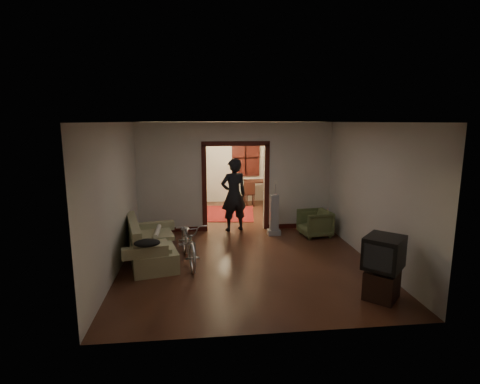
{
  "coord_description": "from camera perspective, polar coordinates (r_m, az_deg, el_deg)",
  "views": [
    {
      "loc": [
        -0.94,
        -8.78,
        2.82
      ],
      "look_at": [
        0.0,
        -0.3,
        1.2
      ],
      "focal_mm": 28.0,
      "sensor_mm": 36.0,
      "label": 1
    }
  ],
  "objects": [
    {
      "name": "chandelier",
      "position": [
        11.33,
        -1.58,
        8.37
      ],
      "size": [
        0.24,
        0.24,
        0.24
      ],
      "primitive_type": "sphere",
      "color": "#FFE0A5",
      "rests_on": "ceiling"
    },
    {
      "name": "person",
      "position": [
        9.65,
        -0.96,
        -0.44
      ],
      "size": [
        0.79,
        0.63,
        1.89
      ],
      "primitive_type": "imported",
      "rotation": [
        0.0,
        0.0,
        3.42
      ],
      "color": "black",
      "rests_on": "floor"
    },
    {
      "name": "far_window",
      "position": [
        13.15,
        0.87,
        5.21
      ],
      "size": [
        0.98,
        0.06,
        1.28
      ],
      "primitive_type": "cube",
      "color": "black",
      "rests_on": "wall_back"
    },
    {
      "name": "floor",
      "position": [
        9.27,
        -0.21,
        -6.96
      ],
      "size": [
        5.0,
        8.5,
        0.01
      ],
      "primitive_type": "cube",
      "color": "#331910",
      "rests_on": "ground"
    },
    {
      "name": "locker",
      "position": [
        12.88,
        -8.62,
        2.41
      ],
      "size": [
        1.07,
        0.75,
        1.96
      ],
      "primitive_type": "cube",
      "rotation": [
        0.0,
        0.0,
        0.22
      ],
      "color": "#2C3721",
      "rests_on": "floor"
    },
    {
      "name": "wall_right",
      "position": [
        9.53,
        14.91,
        1.82
      ],
      "size": [
        0.02,
        8.5,
        2.8
      ],
      "primitive_type": "cube",
      "color": "beige",
      "rests_on": "floor"
    },
    {
      "name": "bicycle",
      "position": [
        7.65,
        -7.82,
        -7.43
      ],
      "size": [
        0.86,
        1.77,
        0.89
      ],
      "primitive_type": "imported",
      "rotation": [
        0.0,
        0.0,
        0.17
      ],
      "color": "silver",
      "rests_on": "floor"
    },
    {
      "name": "oriental_rug",
      "position": [
        11.61,
        -1.82,
        -3.27
      ],
      "size": [
        1.8,
        2.22,
        0.02
      ],
      "primitive_type": "cube",
      "rotation": [
        0.0,
        0.0,
        -0.13
      ],
      "color": "maroon",
      "rests_on": "floor"
    },
    {
      "name": "light_switch",
      "position": [
        9.79,
        5.49,
        1.47
      ],
      "size": [
        0.08,
        0.01,
        0.12
      ],
      "primitive_type": "cube",
      "color": "silver",
      "rests_on": "partition_wall"
    },
    {
      "name": "tv_stand",
      "position": [
        6.6,
        20.77,
        -13.07
      ],
      "size": [
        0.69,
        0.69,
        0.46
      ],
      "primitive_type": "cube",
      "rotation": [
        0.0,
        0.0,
        0.81
      ],
      "color": "black",
      "rests_on": "floor"
    },
    {
      "name": "globe",
      "position": [
        12.78,
        -8.74,
        6.68
      ],
      "size": [
        0.29,
        0.29,
        0.29
      ],
      "primitive_type": "sphere",
      "color": "#1E5972",
      "rests_on": "locker"
    },
    {
      "name": "jacket",
      "position": [
        6.94,
        -13.99,
        -7.54
      ],
      "size": [
        0.47,
        0.35,
        0.14
      ],
      "primitive_type": "ellipsoid",
      "color": "black",
      "rests_on": "sofa"
    },
    {
      "name": "door_casing",
      "position": [
        9.73,
        -0.68,
        0.57
      ],
      "size": [
        1.74,
        0.2,
        2.32
      ],
      "primitive_type": "cube",
      "color": "#330F0B",
      "rests_on": "floor"
    },
    {
      "name": "wall_back",
      "position": [
        13.14,
        -2.2,
        4.54
      ],
      "size": [
        5.0,
        0.02,
        2.8
      ],
      "primitive_type": "cube",
      "color": "beige",
      "rests_on": "floor"
    },
    {
      "name": "crt_tv",
      "position": [
        6.41,
        21.1,
        -8.59
      ],
      "size": [
        0.8,
        0.81,
        0.52
      ],
      "primitive_type": "cube",
      "rotation": [
        0.0,
        0.0,
        0.81
      ],
      "color": "black",
      "rests_on": "tv_stand"
    },
    {
      "name": "rolled_paper",
      "position": [
        8.12,
        -12.48,
        -5.88
      ],
      "size": [
        0.1,
        0.79,
        0.1
      ],
      "primitive_type": "cylinder",
      "rotation": [
        1.57,
        0.0,
        0.0
      ],
      "color": "beige",
      "rests_on": "sofa"
    },
    {
      "name": "ceiling",
      "position": [
        8.83,
        -0.22,
        10.63
      ],
      "size": [
        5.0,
        8.5,
        0.01
      ],
      "primitive_type": "cube",
      "color": "white",
      "rests_on": "floor"
    },
    {
      "name": "desk_chair",
      "position": [
        12.59,
        1.32,
        -0.25
      ],
      "size": [
        0.37,
        0.37,
        0.84
      ],
      "primitive_type": "cube",
      "rotation": [
        0.0,
        0.0,
        -0.0
      ],
      "color": "black",
      "rests_on": "floor"
    },
    {
      "name": "wall_left",
      "position": [
        9.03,
        -16.2,
        1.27
      ],
      "size": [
        0.02,
        8.5,
        2.8
      ],
      "primitive_type": "cube",
      "color": "beige",
      "rests_on": "floor"
    },
    {
      "name": "armchair",
      "position": [
        9.49,
        11.32,
        -4.68
      ],
      "size": [
        0.81,
        0.79,
        0.65
      ],
      "primitive_type": "imported",
      "rotation": [
        0.0,
        0.0,
        -1.43
      ],
      "color": "#505C34",
      "rests_on": "floor"
    },
    {
      "name": "sofa",
      "position": [
        7.88,
        -13.41,
        -7.25
      ],
      "size": [
        1.23,
        1.98,
        0.85
      ],
      "primitive_type": "cube",
      "rotation": [
        0.0,
        0.0,
        0.24
      ],
      "color": "#787951",
      "rests_on": "floor"
    },
    {
      "name": "desk",
      "position": [
        12.86,
        3.12,
        -0.07
      ],
      "size": [
        1.23,
        0.92,
        0.81
      ],
      "primitive_type": "cube",
      "rotation": [
        0.0,
        0.0,
        0.3
      ],
      "color": "black",
      "rests_on": "floor"
    },
    {
      "name": "vacuum",
      "position": [
        9.4,
        5.23,
        -3.47
      ],
      "size": [
        0.35,
        0.3,
        1.03
      ],
      "primitive_type": "cube",
      "rotation": [
        0.0,
        0.0,
        -0.16
      ],
      "color": "gray",
      "rests_on": "floor"
    },
    {
      "name": "partition_wall",
      "position": [
        9.68,
        -0.69,
        2.32
      ],
      "size": [
        5.0,
        0.14,
        2.8
      ],
      "primitive_type": "cube",
      "color": "beige",
      "rests_on": "floor"
    }
  ]
}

